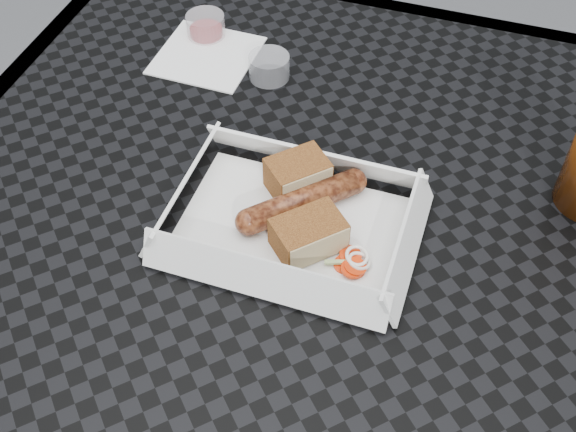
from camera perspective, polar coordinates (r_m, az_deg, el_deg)
name	(u,v)px	position (r m, az deg, el deg)	size (l,w,h in m)	color
patio_table	(285,243)	(0.82, -0.26, -2.16)	(0.80, 0.80, 0.74)	black
food_tray	(291,227)	(0.73, 0.25, -0.87)	(0.22, 0.15, 0.00)	white
bratwurst	(302,201)	(0.73, 1.15, 1.18)	(0.11, 0.11, 0.03)	brown
bread_near	(298,175)	(0.75, 0.77, 3.26)	(0.06, 0.04, 0.04)	brown
bread_far	(308,234)	(0.70, 1.63, -1.44)	(0.07, 0.04, 0.03)	brown
veg_garnish	(348,266)	(0.70, 4.77, -3.93)	(0.03, 0.03, 0.00)	red
napkin	(207,55)	(0.95, -6.44, 12.51)	(0.12, 0.12, 0.00)	white
condiment_cup_sauce	(206,26)	(0.97, -6.53, 14.69)	(0.05, 0.05, 0.03)	maroon
condiment_cup_empty	(269,67)	(0.90, -1.50, 11.71)	(0.05, 0.05, 0.03)	silver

